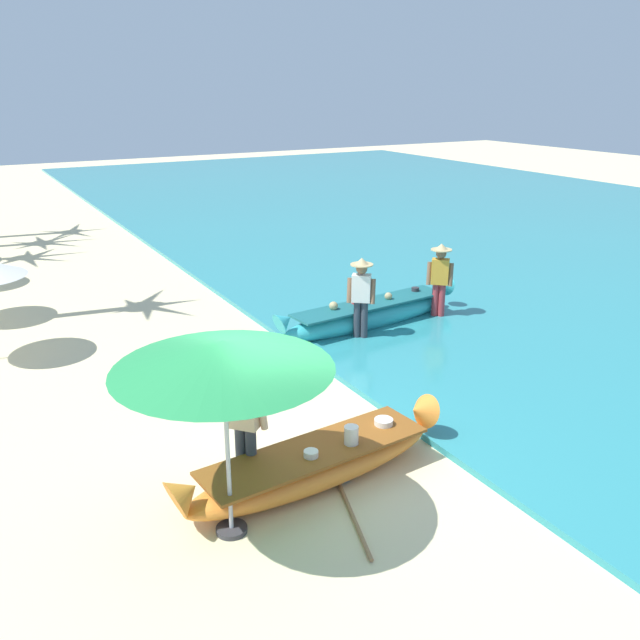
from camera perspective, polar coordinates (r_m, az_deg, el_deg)
name	(u,v)px	position (r m, az deg, el deg)	size (l,w,h in m)	color
ground_plane	(300,478)	(8.99, -1.69, -13.19)	(80.00, 80.00, 0.00)	beige
sea	(566,240)	(23.34, 20.10, 6.41)	(24.00, 56.00, 0.10)	teal
boat_orange_foreground	(316,464)	(8.73, -0.33, -12.10)	(3.99, 1.13, 0.80)	orange
boat_cyan_midground	(370,315)	(13.97, 4.26, 0.46)	(4.58, 1.08, 0.84)	#33B2BC
person_vendor_hatted	(361,294)	(13.05, 3.51, 2.21)	(0.55, 0.49, 1.71)	#333842
person_tourist_customer	(245,421)	(8.39, -6.39, -8.49)	(0.51, 0.54, 1.65)	#333842
person_vendor_assistant	(440,277)	(14.50, 10.11, 3.65)	(0.53, 0.51, 1.68)	#B2383D
patio_umbrella_large	(223,356)	(7.05, -8.25, -3.03)	(2.36, 2.36, 2.35)	#B7B7BC
paddle	(347,503)	(8.48, 2.31, -15.19)	(0.71, 1.67, 0.05)	#8E6B47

